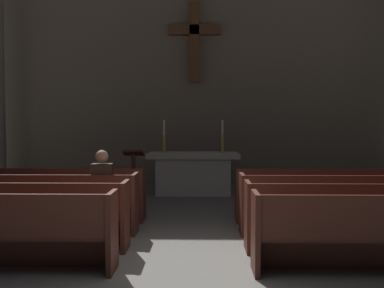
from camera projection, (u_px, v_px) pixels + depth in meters
ground_plane at (184, 272)px, 5.62m from camera, size 80.00×80.00×0.00m
pew_left_row_3 at (25, 203)px, 7.51m from camera, size 3.52×0.50×0.95m
pew_left_row_4 at (45, 194)px, 8.46m from camera, size 3.52×0.50×0.95m
pew_right_row_2 at (376, 217)px, 6.45m from camera, size 3.52×0.50×0.95m
pew_right_row_3 at (354, 205)px, 7.40m from camera, size 3.52×0.50×0.95m
pew_right_row_4 at (337, 195)px, 8.35m from camera, size 3.52×0.50×0.95m
altar at (193, 172)px, 11.51m from camera, size 2.20×0.90×1.01m
candlestick_left at (164, 142)px, 11.49m from camera, size 0.16×0.16×0.78m
candlestick_right at (222, 142)px, 11.46m from camera, size 0.16×0.16×0.78m
apse_with_cross at (195, 56)px, 13.24m from camera, size 11.47×0.51×7.10m
lectern at (134, 177)px, 10.33m from camera, size 0.44×0.36×1.15m
lone_worshipper at (103, 190)px, 7.52m from camera, size 0.32×0.43×1.32m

